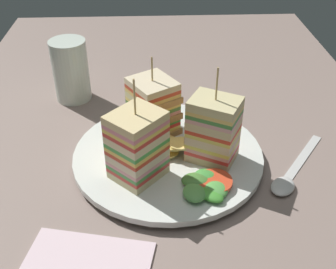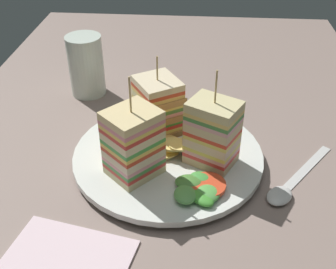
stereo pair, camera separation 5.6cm
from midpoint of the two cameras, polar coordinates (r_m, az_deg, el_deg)
ground_plane at (r=59.17cm, az=-2.71°, el=-4.44°), size 119.75×71.25×1.80cm
plate at (r=58.01cm, az=-2.76°, el=-3.03°), size 26.10×26.10×1.58cm
sandwich_wedge_0 at (r=51.55cm, az=-7.31°, el=-1.64°), size 8.13×8.09×13.73cm
sandwich_wedge_1 at (r=54.11cm, az=3.25°, el=0.53°), size 7.06×7.66×13.40cm
sandwich_wedge_2 at (r=60.06cm, az=-4.72°, el=3.79°), size 8.13×7.90×11.68cm
chip_pile at (r=56.98cm, az=-2.36°, el=-1.70°), size 6.92×7.81×2.30cm
salad_garnish at (r=51.48cm, az=2.11°, el=-7.07°), size 6.83×6.56×1.38cm
spoon at (r=56.57cm, az=13.39°, el=-6.01°), size 13.79×11.25×1.00cm
drinking_glass at (r=73.64cm, az=-15.21°, el=7.85°), size 6.03×6.03×10.50cm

